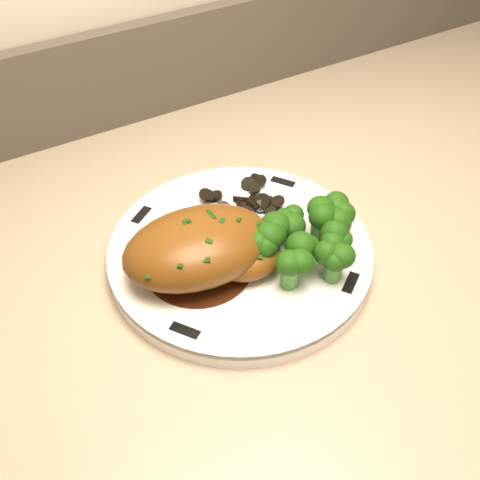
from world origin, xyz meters
TOP-DOWN VIEW (x-y plane):
  - plate at (-0.60, 1.70)m, footprint 0.29×0.29m
  - rim_accent_0 at (-0.51, 1.77)m, footprint 0.02×0.03m
  - rim_accent_1 at (-0.66, 1.79)m, footprint 0.03×0.02m
  - rim_accent_2 at (-0.69, 1.64)m, footprint 0.02×0.03m
  - rim_accent_3 at (-0.54, 1.62)m, footprint 0.03×0.02m
  - gravy_pool at (-0.65, 1.70)m, footprint 0.10×0.10m
  - chicken_breast at (-0.64, 1.70)m, footprint 0.15×0.11m
  - mushroom_pile at (-0.57, 1.75)m, footprint 0.08×0.06m
  - broccoli_florets at (-0.55, 1.66)m, footprint 0.11×0.09m

SIDE VIEW (x-z plane):
  - plate at x=-0.60m, z-range 0.84..0.86m
  - rim_accent_0 at x=-0.51m, z-range 0.86..0.86m
  - rim_accent_1 at x=-0.66m, z-range 0.86..0.86m
  - rim_accent_2 at x=-0.69m, z-range 0.86..0.86m
  - rim_accent_3 at x=-0.54m, z-range 0.86..0.86m
  - gravy_pool at x=-0.65m, z-range 0.86..0.86m
  - mushroom_pile at x=-0.57m, z-range 0.85..0.87m
  - broccoli_florets at x=-0.55m, z-range 0.86..0.90m
  - chicken_breast at x=-0.64m, z-range 0.86..0.91m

